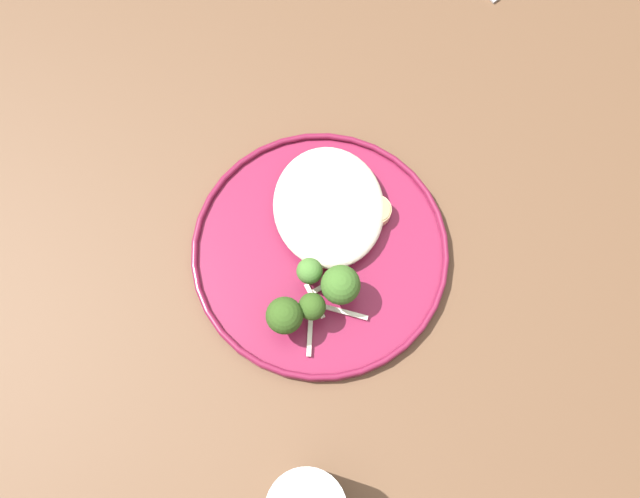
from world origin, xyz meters
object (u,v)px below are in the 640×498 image
at_px(dinner_plate, 320,252).
at_px(broccoli_floret_front_edge, 341,285).
at_px(seared_scallop_right_edge, 327,199).
at_px(seared_scallop_front_small, 357,225).
at_px(broccoli_floret_right_tilted, 310,272).
at_px(seared_scallop_rear_pale, 351,174).
at_px(seared_scallop_tilted_round, 376,211).
at_px(seared_scallop_on_noodles, 308,193).
at_px(broccoli_floret_split_head, 285,316).
at_px(broccoli_floret_beside_noodles, 312,307).
at_px(seared_scallop_half_hidden, 315,247).

height_order(dinner_plate, broccoli_floret_front_edge, broccoli_floret_front_edge).
bearing_deg(seared_scallop_right_edge, seared_scallop_front_small, -138.98).
bearing_deg(broccoli_floret_right_tilted, dinner_plate, -26.32).
bearing_deg(broccoli_floret_right_tilted, seared_scallop_right_edge, -18.87).
relative_size(seared_scallop_rear_pale, broccoli_floret_front_edge, 0.57).
distance_m(dinner_plate, seared_scallop_tilted_round, 0.08).
height_order(seared_scallop_rear_pale, broccoli_floret_right_tilted, broccoli_floret_right_tilted).
relative_size(seared_scallop_right_edge, broccoli_floret_front_edge, 0.39).
bearing_deg(seared_scallop_on_noodles, seared_scallop_rear_pale, -71.72).
xyz_separation_m(broccoli_floret_right_tilted, broccoli_floret_front_edge, (-0.02, -0.03, 0.01)).
height_order(seared_scallop_on_noodles, seared_scallop_rear_pale, same).
relative_size(seared_scallop_front_small, broccoli_floret_split_head, 0.50).
xyz_separation_m(broccoli_floret_split_head, broccoli_floret_beside_noodles, (0.01, -0.03, -0.01)).
bearing_deg(broccoli_floret_right_tilted, seared_scallop_on_noodles, -5.39).
bearing_deg(seared_scallop_on_noodles, seared_scallop_tilted_round, -112.88).
distance_m(seared_scallop_on_noodles, broccoli_floret_right_tilted, 0.10).
bearing_deg(seared_scallop_on_noodles, dinner_plate, -175.09).
distance_m(seared_scallop_on_noodles, seared_scallop_front_small, 0.07).
relative_size(seared_scallop_half_hidden, seared_scallop_front_small, 0.87).
bearing_deg(seared_scallop_rear_pale, seared_scallop_on_noodles, 108.28).
bearing_deg(broccoli_floret_right_tilted, seared_scallop_front_small, -48.88).
bearing_deg(seared_scallop_front_small, seared_scallop_rear_pale, -1.04).
height_order(seared_scallop_on_noodles, seared_scallop_tilted_round, seared_scallop_tilted_round).
bearing_deg(dinner_plate, broccoli_floret_beside_noodles, 166.27).
distance_m(seared_scallop_on_noodles, broccoli_floret_beside_noodles, 0.14).
xyz_separation_m(seared_scallop_half_hidden, broccoli_floret_front_edge, (-0.05, -0.02, 0.03)).
xyz_separation_m(dinner_plate, seared_scallop_right_edge, (0.06, -0.01, 0.01)).
bearing_deg(seared_scallop_front_small, seared_scallop_right_edge, 41.02).
bearing_deg(seared_scallop_on_noodles, broccoli_floret_front_edge, -169.78).
height_order(dinner_plate, broccoli_floret_beside_noodles, broccoli_floret_beside_noodles).
bearing_deg(dinner_plate, seared_scallop_on_noodles, 4.91).
bearing_deg(broccoli_floret_front_edge, broccoli_floret_split_head, 112.21).
relative_size(seared_scallop_right_edge, broccoli_floret_beside_noodles, 0.48).
bearing_deg(broccoli_floret_split_head, seared_scallop_front_small, -42.87).
bearing_deg(seared_scallop_half_hidden, broccoli_floret_right_tilted, 163.26).
distance_m(seared_scallop_half_hidden, broccoli_floret_beside_noodles, 0.08).
distance_m(seared_scallop_front_small, broccoli_floret_right_tilted, 0.08).
xyz_separation_m(seared_scallop_rear_pale, broccoli_floret_right_tilted, (-0.11, 0.06, 0.02)).
height_order(seared_scallop_half_hidden, seared_scallop_front_small, seared_scallop_front_small).
bearing_deg(seared_scallop_front_small, broccoli_floret_beside_noodles, 145.95).
distance_m(broccoli_floret_front_edge, broccoli_floret_beside_noodles, 0.04).
relative_size(seared_scallop_half_hidden, broccoli_floret_front_edge, 0.42).
distance_m(seared_scallop_rear_pale, broccoli_floret_right_tilted, 0.13).
height_order(seared_scallop_half_hidden, broccoli_floret_front_edge, broccoli_floret_front_edge).
relative_size(seared_scallop_right_edge, broccoli_floret_split_head, 0.41).
distance_m(dinner_plate, broccoli_floret_right_tilted, 0.05).
bearing_deg(seared_scallop_on_noodles, broccoli_floret_right_tilted, 174.61).
xyz_separation_m(broccoli_floret_right_tilted, broccoli_floret_split_head, (-0.05, 0.03, 0.01)).
xyz_separation_m(dinner_plate, broccoli_floret_right_tilted, (-0.03, 0.02, 0.03)).
distance_m(seared_scallop_tilted_round, broccoli_floret_right_tilted, 0.11).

